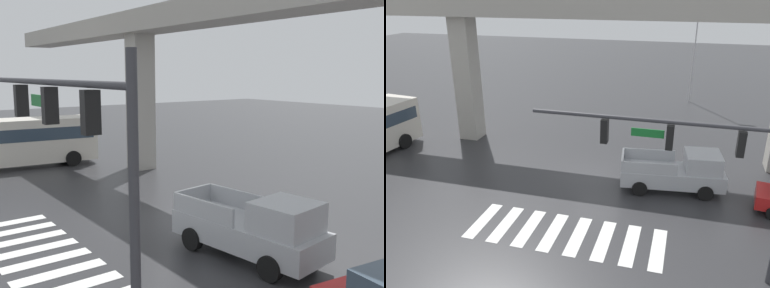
# 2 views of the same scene
# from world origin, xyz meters

# --- Properties ---
(ground_plane) EXTENTS (120.00, 120.00, 0.00)m
(ground_plane) POSITION_xyz_m (0.00, 0.00, 0.00)
(ground_plane) COLOR #2D2D30
(crosswalk_stripes) EXTENTS (8.25, 2.80, 0.01)m
(crosswalk_stripes) POSITION_xyz_m (0.00, -5.63, 0.01)
(crosswalk_stripes) COLOR silver
(crosswalk_stripes) RESTS_ON ground
(elevated_overpass) EXTENTS (56.37, 2.27, 9.25)m
(elevated_overpass) POSITION_xyz_m (0.00, 3.75, 7.95)
(elevated_overpass) COLOR #ADA89E
(elevated_overpass) RESTS_ON ground
(pickup_truck) EXTENTS (5.30, 2.56, 2.08)m
(pickup_truck) POSITION_xyz_m (4.30, -0.30, 0.99)
(pickup_truck) COLOR #A8AAAF
(pickup_truck) RESTS_ON ground
(traffic_signal_mast) EXTENTS (8.69, 0.32, 6.20)m
(traffic_signal_mast) POSITION_xyz_m (5.07, -6.45, 4.56)
(traffic_signal_mast) COLOR #38383D
(traffic_signal_mast) RESTS_ON ground
(flagpole) EXTENTS (1.16, 0.12, 10.13)m
(flagpole) POSITION_xyz_m (4.72, 17.13, 5.86)
(flagpole) COLOR silver
(flagpole) RESTS_ON ground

